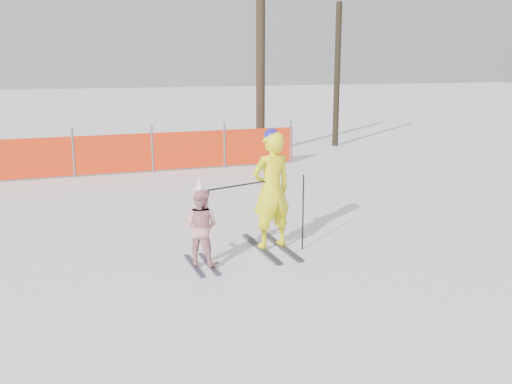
% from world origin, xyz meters
% --- Properties ---
extents(ground, '(120.00, 120.00, 0.00)m').
position_xyz_m(ground, '(0.00, 0.00, 0.00)').
color(ground, white).
rests_on(ground, ground).
extents(adult, '(0.72, 1.52, 1.90)m').
position_xyz_m(adult, '(0.35, 0.76, 0.95)').
color(adult, black).
rests_on(adult, ground).
extents(child, '(0.69, 0.95, 1.30)m').
position_xyz_m(child, '(-0.88, 0.39, 0.59)').
color(child, black).
rests_on(child, ground).
extents(ski_poles, '(1.58, 0.32, 1.20)m').
position_xyz_m(ski_poles, '(0.31, 0.57, 0.83)').
color(ski_poles, black).
rests_on(ski_poles, ground).
extents(tree_trunks, '(3.33, 0.95, 6.40)m').
position_xyz_m(tree_trunks, '(4.54, 10.04, 2.97)').
color(tree_trunks, '#312416').
rests_on(tree_trunks, ground).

